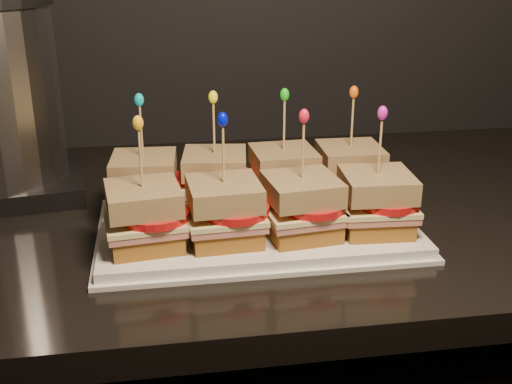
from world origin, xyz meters
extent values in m
cube|color=black|center=(-0.23, 1.68, 0.91)|extent=(2.68, 0.66, 0.04)
cube|color=white|center=(-0.54, 1.59, 0.94)|extent=(0.39, 0.24, 0.02)
cube|color=white|center=(-0.54, 1.59, 0.94)|extent=(0.40, 0.26, 0.01)
cube|color=brown|center=(-0.68, 1.64, 0.96)|extent=(0.09, 0.09, 0.02)
cube|color=#B16B5F|center=(-0.68, 1.64, 0.98)|extent=(0.10, 0.09, 0.01)
cube|color=beige|center=(-0.68, 1.64, 0.98)|extent=(0.10, 0.09, 0.01)
cylinder|color=red|center=(-0.67, 1.64, 0.99)|extent=(0.08, 0.08, 0.01)
cube|color=#5B3412|center=(-0.68, 1.64, 1.01)|extent=(0.09, 0.09, 0.03)
cylinder|color=tan|center=(-0.68, 1.64, 1.05)|extent=(0.00, 0.00, 0.09)
ellipsoid|color=#08A4B3|center=(-0.68, 1.64, 1.10)|extent=(0.01, 0.01, 0.02)
cube|color=brown|center=(-0.59, 1.64, 0.96)|extent=(0.09, 0.09, 0.02)
cube|color=#B16B5F|center=(-0.59, 1.64, 0.98)|extent=(0.10, 0.10, 0.01)
cube|color=beige|center=(-0.59, 1.64, 0.98)|extent=(0.10, 0.10, 0.01)
cylinder|color=red|center=(-0.58, 1.64, 0.99)|extent=(0.08, 0.08, 0.01)
cube|color=#5B3412|center=(-0.59, 1.64, 1.01)|extent=(0.09, 0.09, 0.03)
cylinder|color=tan|center=(-0.59, 1.64, 1.05)|extent=(0.00, 0.00, 0.09)
ellipsoid|color=#F4FB19|center=(-0.59, 1.64, 1.10)|extent=(0.01, 0.01, 0.02)
cube|color=brown|center=(-0.50, 1.64, 0.96)|extent=(0.08, 0.08, 0.02)
cube|color=#B16B5F|center=(-0.50, 1.64, 0.98)|extent=(0.09, 0.09, 0.01)
cube|color=beige|center=(-0.50, 1.64, 0.98)|extent=(0.09, 0.09, 0.01)
cylinder|color=red|center=(-0.48, 1.64, 0.99)|extent=(0.08, 0.08, 0.01)
cube|color=#5B3412|center=(-0.50, 1.64, 1.01)|extent=(0.09, 0.09, 0.03)
cylinder|color=tan|center=(-0.50, 1.64, 1.05)|extent=(0.00, 0.00, 0.09)
ellipsoid|color=green|center=(-0.50, 1.64, 1.10)|extent=(0.01, 0.01, 0.02)
cube|color=brown|center=(-0.40, 1.64, 0.96)|extent=(0.08, 0.08, 0.02)
cube|color=#B16B5F|center=(-0.40, 1.64, 0.98)|extent=(0.09, 0.09, 0.01)
cube|color=beige|center=(-0.40, 1.64, 0.98)|extent=(0.09, 0.09, 0.01)
cylinder|color=red|center=(-0.39, 1.64, 0.99)|extent=(0.08, 0.08, 0.01)
cube|color=#5B3412|center=(-0.40, 1.64, 1.01)|extent=(0.08, 0.08, 0.03)
cylinder|color=tan|center=(-0.40, 1.64, 1.05)|extent=(0.00, 0.00, 0.09)
ellipsoid|color=#F1560D|center=(-0.40, 1.64, 1.10)|extent=(0.01, 0.01, 0.02)
cube|color=brown|center=(-0.68, 1.53, 0.96)|extent=(0.09, 0.09, 0.02)
cube|color=#B16B5F|center=(-0.68, 1.53, 0.98)|extent=(0.10, 0.10, 0.01)
cube|color=beige|center=(-0.68, 1.53, 0.98)|extent=(0.10, 0.10, 0.01)
cylinder|color=red|center=(-0.67, 1.53, 0.99)|extent=(0.08, 0.08, 0.01)
cube|color=#5B3412|center=(-0.68, 1.53, 1.01)|extent=(0.09, 0.09, 0.03)
cylinder|color=tan|center=(-0.68, 1.53, 1.05)|extent=(0.00, 0.00, 0.09)
ellipsoid|color=orange|center=(-0.68, 1.53, 1.10)|extent=(0.01, 0.01, 0.02)
cube|color=brown|center=(-0.59, 1.53, 0.96)|extent=(0.09, 0.09, 0.02)
cube|color=#B16B5F|center=(-0.59, 1.53, 0.98)|extent=(0.09, 0.09, 0.01)
cube|color=beige|center=(-0.59, 1.53, 0.98)|extent=(0.10, 0.09, 0.01)
cylinder|color=red|center=(-0.58, 1.53, 0.99)|extent=(0.08, 0.08, 0.01)
cube|color=#5B3412|center=(-0.59, 1.53, 1.01)|extent=(0.09, 0.09, 0.03)
cylinder|color=tan|center=(-0.59, 1.53, 1.05)|extent=(0.00, 0.00, 0.09)
ellipsoid|color=#030ACF|center=(-0.59, 1.53, 1.10)|extent=(0.01, 0.01, 0.02)
cube|color=brown|center=(-0.50, 1.53, 0.96)|extent=(0.09, 0.09, 0.02)
cube|color=#B16B5F|center=(-0.50, 1.53, 0.98)|extent=(0.10, 0.10, 0.01)
cube|color=beige|center=(-0.50, 1.53, 0.98)|extent=(0.10, 0.10, 0.01)
cylinder|color=red|center=(-0.48, 1.53, 0.99)|extent=(0.08, 0.08, 0.01)
cube|color=#5B3412|center=(-0.50, 1.53, 1.01)|extent=(0.09, 0.09, 0.03)
cylinder|color=tan|center=(-0.50, 1.53, 1.05)|extent=(0.00, 0.00, 0.09)
ellipsoid|color=red|center=(-0.50, 1.53, 1.10)|extent=(0.01, 0.01, 0.02)
cube|color=brown|center=(-0.40, 1.53, 0.96)|extent=(0.09, 0.09, 0.02)
cube|color=#B16B5F|center=(-0.40, 1.53, 0.98)|extent=(0.09, 0.09, 0.01)
cube|color=beige|center=(-0.40, 1.53, 0.98)|extent=(0.10, 0.09, 0.01)
cylinder|color=red|center=(-0.39, 1.53, 0.99)|extent=(0.08, 0.08, 0.01)
cube|color=#5B3412|center=(-0.40, 1.53, 1.01)|extent=(0.09, 0.09, 0.03)
cylinder|color=tan|center=(-0.40, 1.53, 1.05)|extent=(0.00, 0.00, 0.09)
ellipsoid|color=#D11CA7|center=(-0.40, 1.53, 1.10)|extent=(0.01, 0.01, 0.02)
cube|color=#262628|center=(-0.89, 1.78, 0.95)|extent=(0.25, 0.22, 0.03)
camera|label=1|loc=(-0.66, 0.84, 1.28)|focal=45.00mm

